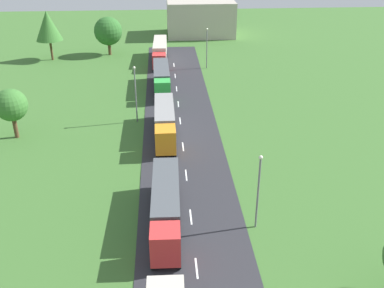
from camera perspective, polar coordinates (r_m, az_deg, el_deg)
road at (r=37.20m, az=0.62°, el=-15.98°), size 10.00×140.00×0.06m
truck_second at (r=40.91m, az=-3.38°, el=-7.81°), size 2.76×12.98×3.45m
truck_third at (r=57.29m, az=-3.52°, el=2.95°), size 2.54×12.78×3.57m
truck_fourth at (r=73.51m, az=-3.92°, el=8.46°), size 2.68×13.00×3.61m
truck_fifth at (r=89.32m, az=-4.13°, el=11.81°), size 2.87×13.91×3.71m
lamppost_second at (r=39.72m, az=8.50°, el=-5.61°), size 0.36×0.36×7.44m
lamppost_third at (r=61.04m, az=-7.24°, el=6.69°), size 0.36×0.36×7.96m
lamppost_fourth at (r=84.42m, az=1.92°, el=12.42°), size 0.36×0.36×7.53m
tree_oak at (r=94.95m, az=-10.69°, el=14.00°), size 5.70×5.70×7.72m
tree_birch at (r=93.57m, az=-17.96°, el=14.20°), size 5.13×5.13×9.60m
tree_pine at (r=60.36m, az=-22.15°, el=4.61°), size 4.11×4.11×6.54m
distant_building at (r=111.35m, az=1.07°, el=15.89°), size 15.80×12.18×8.13m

